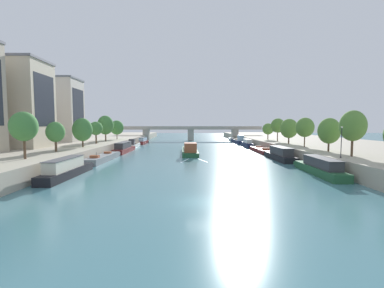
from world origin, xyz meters
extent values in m
plane|color=#42757F|center=(0.00, 0.00, 0.00)|extent=(400.00, 400.00, 0.00)
cube|color=#B2A893|center=(-38.63, 55.00, 1.26)|extent=(36.00, 170.00, 2.51)
cube|color=#B2A893|center=(38.63, 55.00, 1.26)|extent=(36.00, 170.00, 2.51)
cube|color=#235633|center=(-0.71, 44.30, 0.47)|extent=(4.16, 20.43, 0.93)
cube|color=#235633|center=(-0.89, 54.84, 0.56)|extent=(3.65, 1.27, 0.83)
cube|color=#235633|center=(-0.71, 44.30, 0.96)|extent=(4.24, 20.43, 0.06)
cube|color=#9E5133|center=(-0.59, 37.38, 2.08)|extent=(2.93, 4.12, 2.17)
cube|color=black|center=(-0.63, 39.43, 2.41)|extent=(2.29, 0.07, 0.61)
cube|color=brown|center=(-0.74, 46.34, 1.17)|extent=(3.16, 10.64, 0.36)
cylinder|color=#232328|center=(-0.03, 38.20, 1.54)|extent=(0.07, 0.07, 1.10)
cube|color=silver|center=(1.85, 29.85, 0.01)|extent=(2.09, 5.84, 0.03)
cube|color=silver|center=(-1.74, 29.79, 0.01)|extent=(1.90, 5.89, 0.03)
cube|color=black|center=(-18.52, 12.64, 0.57)|extent=(2.58, 13.37, 1.13)
cube|color=black|center=(-18.38, 19.65, 0.68)|extent=(2.23, 1.28, 0.93)
cube|color=black|center=(-18.52, 12.64, 1.16)|extent=(2.63, 13.37, 0.06)
cube|color=beige|center=(-18.53, 11.97, 1.97)|extent=(2.07, 8.57, 1.56)
cube|color=#4C4C51|center=(-18.53, 11.97, 2.79)|extent=(2.21, 8.83, 0.08)
cylinder|color=#232328|center=(-18.25, 8.63, 1.74)|extent=(0.07, 0.07, 1.10)
cube|color=gray|center=(-18.87, 29.65, 0.56)|extent=(3.20, 15.37, 1.12)
cube|color=gray|center=(-18.69, 37.65, 0.67)|extent=(2.74, 1.30, 0.93)
cube|color=gray|center=(-18.87, 29.65, 1.15)|extent=(3.26, 15.37, 0.06)
cube|color=#9E5133|center=(-18.79, 33.01, 1.38)|extent=(1.45, 0.93, 0.40)
cube|color=#9E5133|center=(-18.97, 25.36, 1.42)|extent=(1.60, 1.14, 0.48)
cylinder|color=#232328|center=(-18.54, 25.05, 1.73)|extent=(0.07, 0.07, 1.10)
cube|color=maroon|center=(-18.39, 46.38, 0.57)|extent=(3.02, 14.21, 1.14)
cube|color=maroon|center=(-18.21, 53.80, 0.68)|extent=(2.57, 1.30, 0.93)
cube|color=maroon|center=(-18.39, 46.38, 1.17)|extent=(3.07, 14.21, 0.06)
cube|color=#38383D|center=(-18.40, 45.67, 1.97)|extent=(2.41, 9.10, 1.54)
cube|color=#4C4C51|center=(-18.40, 45.67, 2.78)|extent=(2.58, 9.38, 0.08)
cylinder|color=#232328|center=(-18.09, 42.13, 1.75)|extent=(0.07, 0.07, 1.10)
cube|color=silver|center=(-18.84, 62.02, 0.56)|extent=(2.69, 11.86, 1.11)
cube|color=silver|center=(-19.09, 68.26, 0.67)|extent=(2.16, 1.32, 0.92)
cube|color=silver|center=(-18.84, 62.02, 1.14)|extent=(2.73, 11.86, 0.06)
cube|color=#38383D|center=(-18.68, 58.02, 2.05)|extent=(1.76, 2.42, 1.77)
cube|color=black|center=(-18.73, 59.21, 2.32)|extent=(1.33, 0.08, 0.49)
cube|color=brown|center=(-18.89, 63.20, 1.35)|extent=(1.97, 6.19, 0.36)
cylinder|color=#232328|center=(-18.37, 58.51, 1.72)|extent=(0.07, 0.07, 1.10)
cube|color=maroon|center=(-18.42, 77.31, 0.52)|extent=(2.42, 11.18, 1.05)
cube|color=maroon|center=(-18.23, 83.22, 0.63)|extent=(2.01, 1.29, 0.89)
cube|color=maroon|center=(-18.42, 77.31, 1.08)|extent=(2.47, 11.19, 0.06)
cube|color=#9EBCD6|center=(-18.44, 76.75, 1.78)|extent=(1.92, 7.17, 1.35)
cube|color=#4C4C51|center=(-18.44, 76.75, 2.50)|extent=(2.06, 7.39, 0.08)
cylinder|color=#232328|center=(-18.22, 73.96, 1.66)|extent=(0.07, 0.07, 1.10)
cube|color=#235633|center=(18.85, 14.27, 0.55)|extent=(3.06, 13.78, 1.10)
cube|color=#235633|center=(19.12, 21.46, 0.66)|extent=(2.47, 1.32, 0.92)
cube|color=#235633|center=(18.85, 14.27, 1.13)|extent=(3.11, 13.78, 0.06)
cube|color=#38383D|center=(18.82, 13.58, 1.86)|extent=(2.42, 8.84, 1.39)
cube|color=#4C4C51|center=(18.82, 13.58, 2.60)|extent=(2.58, 9.11, 0.08)
cylinder|color=#232328|center=(19.08, 10.15, 1.71)|extent=(0.07, 0.07, 1.10)
cube|color=black|center=(18.40, 30.60, 0.55)|extent=(2.91, 12.62, 1.09)
cube|color=black|center=(18.31, 37.24, 0.65)|extent=(2.62, 1.27, 0.91)
cube|color=black|center=(18.40, 30.60, 1.12)|extent=(2.97, 12.62, 0.06)
cube|color=#38383D|center=(18.41, 29.97, 1.95)|extent=(2.36, 8.09, 1.59)
cube|color=#4C4C51|center=(18.41, 29.97, 2.78)|extent=(2.53, 8.33, 0.08)
cylinder|color=#232328|center=(18.86, 26.83, 1.70)|extent=(0.07, 0.07, 1.10)
cube|color=maroon|center=(18.91, 46.91, 0.46)|extent=(3.11, 14.28, 0.91)
cube|color=maroon|center=(18.89, 54.39, 0.55)|extent=(2.92, 1.21, 0.82)
cube|color=maroon|center=(18.91, 46.91, 0.94)|extent=(3.17, 14.28, 0.06)
cube|color=#9E5133|center=(18.90, 50.04, 1.17)|extent=(1.54, 0.90, 0.40)
cube|color=#9E5133|center=(18.93, 42.91, 1.21)|extent=(1.69, 1.11, 0.48)
cylinder|color=#232328|center=(19.39, 42.63, 1.52)|extent=(0.07, 0.07, 1.10)
cube|color=#1E284C|center=(18.66, 63.98, 0.65)|extent=(2.21, 11.30, 1.29)
cube|color=#1E284C|center=(18.77, 69.96, 0.77)|extent=(1.92, 1.30, 1.02)
cube|color=#1E284C|center=(18.66, 63.98, 1.32)|extent=(2.25, 11.30, 0.06)
cube|color=white|center=(18.65, 63.42, 1.90)|extent=(1.77, 7.24, 1.11)
cube|color=#4C4C51|center=(18.65, 63.42, 2.50)|extent=(1.90, 7.46, 0.08)
cylinder|color=#232328|center=(18.90, 60.60, 1.90)|extent=(0.07, 0.07, 1.10)
cube|color=#1E284C|center=(18.62, 80.68, 0.62)|extent=(3.04, 14.61, 1.23)
cube|color=#1E284C|center=(18.36, 88.30, 0.74)|extent=(2.47, 1.34, 0.99)
cube|color=#1E284C|center=(18.62, 80.68, 1.26)|extent=(3.09, 14.61, 0.06)
cube|color=#9EBCD6|center=(18.78, 75.75, 2.32)|extent=(2.01, 2.97, 2.05)
cube|color=black|center=(18.73, 77.21, 2.63)|extent=(1.53, 0.08, 0.57)
cube|color=brown|center=(18.57, 82.14, 1.47)|extent=(2.25, 7.62, 0.36)
cylinder|color=#232328|center=(19.15, 76.34, 1.84)|extent=(0.07, 0.07, 1.10)
cube|color=silver|center=(18.55, 94.80, 0.63)|extent=(2.04, 9.47, 1.27)
cube|color=silver|center=(18.64, 99.87, 0.76)|extent=(1.79, 1.30, 1.00)
cube|color=silver|center=(18.55, 94.80, 1.30)|extent=(2.07, 9.47, 0.06)
cube|color=white|center=(18.59, 96.88, 1.53)|extent=(0.95, 0.92, 0.40)
cube|color=white|center=(18.50, 92.16, 1.57)|extent=(1.04, 1.12, 0.48)
cylinder|color=#232328|center=(18.77, 91.97, 1.88)|extent=(0.07, 0.07, 1.10)
cylinder|color=brown|center=(-24.95, 13.50, 4.30)|extent=(0.36, 0.36, 3.58)
ellipsoid|color=#427F3D|center=(-24.95, 13.50, 7.27)|extent=(3.83, 3.83, 4.29)
cylinder|color=brown|center=(-25.50, 23.84, 3.83)|extent=(0.40, 0.40, 2.63)
ellipsoid|color=#427F3D|center=(-25.50, 23.84, 6.17)|extent=(3.30, 3.30, 3.73)
cylinder|color=brown|center=(-24.55, 34.02, 3.74)|extent=(0.33, 0.33, 2.45)
ellipsoid|color=#427F3D|center=(-24.55, 34.02, 6.36)|extent=(4.26, 4.26, 5.11)
cylinder|color=brown|center=(-25.16, 44.49, 4.01)|extent=(0.39, 0.39, 3.00)
ellipsoid|color=#427F3D|center=(-25.16, 44.49, 6.48)|extent=(3.45, 3.45, 3.51)
cylinder|color=brown|center=(-25.49, 53.69, 4.14)|extent=(0.39, 0.39, 3.24)
ellipsoid|color=#427F3D|center=(-25.49, 53.69, 7.29)|extent=(4.64, 4.64, 5.58)
cylinder|color=brown|center=(-24.85, 63.77, 3.82)|extent=(0.24, 0.24, 2.62)
ellipsoid|color=#427F3D|center=(-24.85, 63.77, 6.43)|extent=(4.43, 4.43, 4.74)
cylinder|color=brown|center=(24.69, 15.93, 4.27)|extent=(0.35, 0.35, 3.51)
ellipsoid|color=#568438|center=(24.69, 15.93, 7.35)|extent=(3.94, 3.94, 4.82)
cylinder|color=brown|center=(24.88, 23.34, 3.78)|extent=(0.33, 0.33, 2.54)
ellipsoid|color=#568438|center=(24.88, 23.34, 6.36)|extent=(3.97, 3.97, 4.75)
cylinder|color=brown|center=(24.80, 33.50, 4.10)|extent=(0.24, 0.24, 3.17)
ellipsoid|color=#568438|center=(24.80, 33.50, 6.88)|extent=(3.94, 3.94, 4.33)
cylinder|color=brown|center=(25.05, 43.57, 3.80)|extent=(0.36, 0.36, 2.57)
ellipsoid|color=#568438|center=(25.05, 43.57, 6.47)|extent=(4.46, 4.46, 5.02)
cylinder|color=brown|center=(25.04, 52.41, 4.27)|extent=(0.27, 0.27, 3.50)
ellipsoid|color=#568438|center=(25.04, 52.41, 7.17)|extent=(3.94, 3.94, 4.19)
cylinder|color=brown|center=(25.06, 62.00, 3.75)|extent=(0.32, 0.32, 2.47)
ellipsoid|color=#568438|center=(25.06, 62.00, 6.00)|extent=(3.61, 3.61, 3.69)
cylinder|color=black|center=(21.93, 14.12, 4.75)|extent=(0.11, 0.11, 4.47)
sphere|color=#EAE5C6|center=(21.93, 14.12, 7.12)|extent=(0.28, 0.28, 0.28)
cylinder|color=black|center=(21.93, 14.12, 2.61)|extent=(0.22, 0.22, 0.20)
cube|color=beige|center=(-39.65, 32.83, 11.69)|extent=(15.44, 9.88, 18.35)
cube|color=slate|center=(-39.65, 32.83, 21.11)|extent=(15.91, 10.18, 0.50)
cube|color=#232833|center=(-31.90, 32.83, 12.60)|extent=(0.04, 7.91, 11.01)
cube|color=#BCB2A8|center=(-39.65, 53.45, 11.43)|extent=(13.03, 9.56, 17.84)
cube|color=#565B66|center=(-39.65, 53.45, 20.60)|extent=(13.42, 9.85, 0.50)
cube|color=#232833|center=(-33.11, 53.45, 12.33)|extent=(0.04, 7.65, 10.70)
cube|color=#9E998E|center=(0.00, 99.16, 5.34)|extent=(65.26, 4.40, 0.60)
cube|color=#9E998E|center=(0.00, 97.16, 6.09)|extent=(65.26, 0.30, 0.90)
cube|color=#9E998E|center=(0.00, 101.16, 6.09)|extent=(65.26, 0.30, 0.90)
cube|color=#9E998E|center=(-20.63, 99.16, 2.52)|extent=(2.80, 3.60, 5.04)
cube|color=#9E998E|center=(0.00, 99.16, 2.52)|extent=(2.80, 3.60, 5.04)
cube|color=#9E998E|center=(20.63, 99.16, 2.52)|extent=(2.80, 3.60, 5.04)
camera|label=1|loc=(-1.05, -25.82, 7.63)|focal=25.15mm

